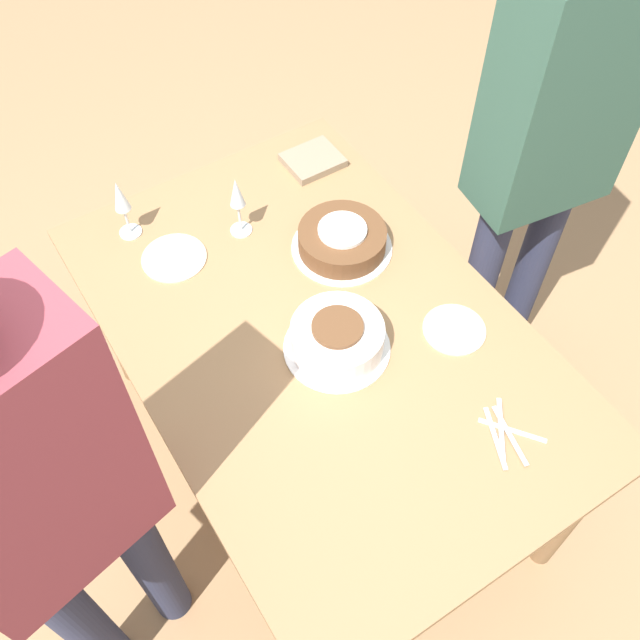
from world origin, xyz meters
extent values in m
plane|color=#A87F56|center=(0.00, 0.00, 0.00)|extent=(12.00, 12.00, 0.00)
cube|color=#9E754C|center=(0.00, 0.00, 0.76)|extent=(1.52, 0.99, 0.03)
cylinder|color=brown|center=(-0.69, -0.42, 0.37)|extent=(0.07, 0.07, 0.75)
cylinder|color=brown|center=(0.69, -0.42, 0.37)|extent=(0.07, 0.07, 0.75)
cylinder|color=brown|center=(0.69, 0.42, 0.37)|extent=(0.07, 0.07, 0.75)
cylinder|color=white|center=(-0.07, -0.01, 0.78)|extent=(0.29, 0.29, 0.01)
cylinder|color=white|center=(-0.07, -0.01, 0.83)|extent=(0.25, 0.25, 0.08)
cylinder|color=brown|center=(-0.07, -0.01, 0.87)|extent=(0.14, 0.14, 0.01)
cylinder|color=white|center=(0.22, -0.22, 0.78)|extent=(0.30, 0.30, 0.01)
cylinder|color=brown|center=(0.22, -0.22, 0.82)|extent=(0.26, 0.26, 0.07)
cylinder|color=white|center=(0.22, -0.22, 0.86)|extent=(0.14, 0.14, 0.01)
cylinder|color=silver|center=(0.44, 0.00, 0.78)|extent=(0.07, 0.07, 0.00)
cylinder|color=silver|center=(0.44, 0.00, 0.84)|extent=(0.01, 0.01, 0.11)
cone|color=silver|center=(0.44, 0.00, 0.94)|extent=(0.05, 0.05, 0.09)
cylinder|color=silver|center=(0.61, 0.29, 0.78)|extent=(0.07, 0.07, 0.00)
cylinder|color=silver|center=(0.61, 0.29, 0.83)|extent=(0.01, 0.01, 0.10)
cone|color=silver|center=(0.61, 0.29, 0.93)|extent=(0.05, 0.05, 0.10)
cylinder|color=beige|center=(-0.19, -0.31, 0.78)|extent=(0.17, 0.17, 0.01)
cylinder|color=beige|center=(0.45, 0.22, 0.78)|extent=(0.19, 0.19, 0.01)
cube|color=silver|center=(-0.51, -0.24, 0.78)|extent=(0.14, 0.11, 0.00)
cube|color=silver|center=(-0.50, -0.19, 0.78)|extent=(0.16, 0.08, 0.00)
cube|color=silver|center=(-0.52, -0.22, 0.78)|extent=(0.17, 0.05, 0.00)
cube|color=silver|center=(-0.49, -0.21, 0.79)|extent=(0.14, 0.11, 0.00)
cube|color=gray|center=(0.58, -0.34, 0.79)|extent=(0.15, 0.18, 0.03)
cylinder|color=#2D334C|center=(0.03, -0.91, 0.42)|extent=(0.11, 0.11, 0.85)
cylinder|color=#2D334C|center=(0.06, -0.69, 0.42)|extent=(0.11, 0.11, 0.85)
cube|color=#335647|center=(0.05, -0.80, 1.20)|extent=(0.27, 0.43, 0.71)
cylinder|color=#2D334C|center=(-0.23, 0.87, 0.41)|extent=(0.11, 0.11, 0.83)
cylinder|color=#2D334C|center=(-0.18, 0.66, 0.41)|extent=(0.11, 0.11, 0.83)
cube|color=brown|center=(-0.20, 0.77, 1.17)|extent=(0.31, 0.44, 0.69)
camera|label=1|loc=(-0.94, 0.60, 2.35)|focal=40.00mm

